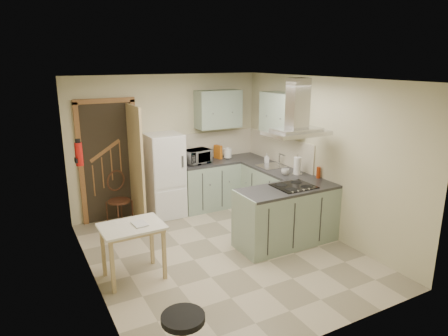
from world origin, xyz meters
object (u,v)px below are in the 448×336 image
extractor_hood (296,133)px  drop_leaf_table (133,252)px  peninsula (287,216)px  fridge (165,175)px  microwave (197,156)px  bentwood_chair (119,201)px

extractor_hood → drop_leaf_table: bearing=177.0°
peninsula → fridge: bearing=121.7°
peninsula → microwave: microwave is taller
peninsula → microwave: (-0.59, 1.96, 0.58)m
extractor_hood → microwave: size_ratio=1.93×
fridge → extractor_hood: extractor_hood is taller
fridge → microwave: fridge is taller
fridge → drop_leaf_table: bearing=-121.4°
drop_leaf_table → bentwood_chair: size_ratio=0.92×
fridge → extractor_hood: size_ratio=1.67×
fridge → peninsula: fridge is taller
bentwood_chair → fridge: bearing=-22.0°
fridge → extractor_hood: (1.32, -1.98, 0.97)m
extractor_hood → microwave: (-0.69, 1.96, -0.69)m
fridge → bentwood_chair: (-0.85, -0.03, -0.33)m
peninsula → bentwood_chair: 2.84m
microwave → drop_leaf_table: bearing=-144.6°
extractor_hood → peninsula: bearing=180.0°
fridge → drop_leaf_table: fridge is taller
fridge → extractor_hood: 2.57m
microwave → peninsula: bearing=-83.8°
microwave → fridge: bearing=167.3°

